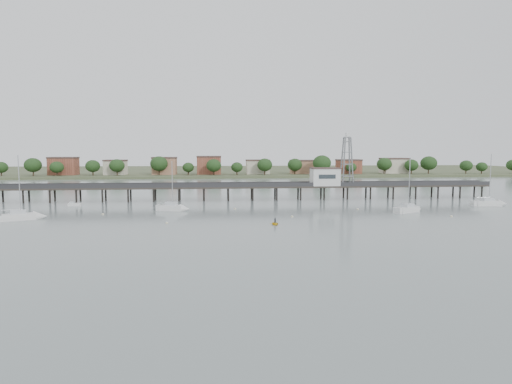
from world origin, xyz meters
The scene contains 13 objects.
ground_plane centered at (0.00, 0.00, 0.00)m, with size 500.00×500.00×0.00m, color slate.
pier centered at (0.00, 60.00, 3.79)m, with size 150.00×5.00×5.50m.
pier_building centered at (25.00, 60.00, 6.67)m, with size 8.40×5.40×5.30m.
lattice_tower centered at (31.50, 60.00, 11.10)m, with size 3.20×3.20×15.50m.
sailboat_b centered at (-16.68, 39.13, 0.65)m, with size 7.75×4.25×12.37m.
sailboat_d centered at (37.88, 31.45, 0.64)m, with size 8.21×5.79×13.30m.
sailboat_e centered at (64.31, 40.49, 0.64)m, with size 8.67×2.80×14.15m.
sailboat_a centered at (-46.14, 28.60, 0.64)m, with size 8.83×5.49×14.05m.
white_tender centered at (-43.41, 50.68, 0.38)m, with size 3.23×1.46×1.24m.
yellow_dinghy centered at (3.98, 17.48, 0.00)m, with size 1.81×0.53×2.54m, color yellow.
dinghy_occupant centered at (3.98, 17.48, 0.00)m, with size 0.41×1.12×0.27m, color black.
mooring_buoys centered at (4.60, 30.50, 0.08)m, with size 76.08×19.99×0.39m.
far_shore centered at (0.36, 239.58, 0.95)m, with size 500.00×170.00×10.40m.
Camera 1 is at (-7.76, -62.77, 13.90)m, focal length 30.00 mm.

